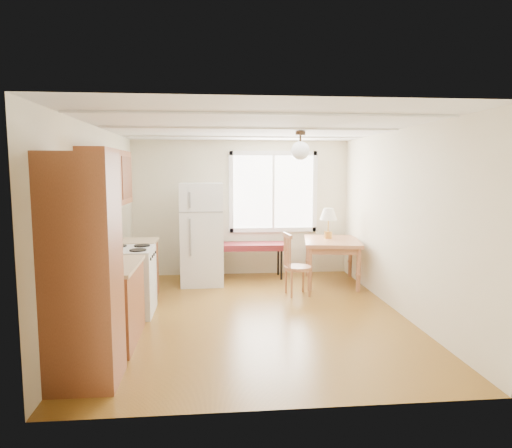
{
  "coord_description": "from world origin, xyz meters",
  "views": [
    {
      "loc": [
        -0.54,
        -5.98,
        1.94
      ],
      "look_at": [
        0.11,
        0.74,
        1.15
      ],
      "focal_mm": 32.0,
      "sensor_mm": 36.0,
      "label": 1
    }
  ],
  "objects": [
    {
      "name": "chair",
      "position": [
        0.69,
        0.9,
        0.55
      ],
      "size": [
        0.44,
        0.43,
        0.97
      ],
      "rotation": [
        0.0,
        0.0,
        0.14
      ],
      "color": "#925838",
      "rests_on": "ground"
    },
    {
      "name": "pendant_light",
      "position": [
        0.7,
        0.4,
        2.24
      ],
      "size": [
        0.26,
        0.26,
        0.4
      ],
      "color": "#2E2014",
      "rests_on": "room_shell"
    },
    {
      "name": "table_lamp",
      "position": [
        1.47,
        1.75,
        1.15
      ],
      "size": [
        0.31,
        0.31,
        0.53
      ],
      "rotation": [
        0.0,
        0.0,
        -0.21
      ],
      "color": "#BE8D3D",
      "rests_on": "dining_table"
    },
    {
      "name": "coffee_maker",
      "position": [
        -1.72,
        -1.0,
        1.02
      ],
      "size": [
        0.23,
        0.26,
        0.34
      ],
      "rotation": [
        0.0,
        0.0,
        -0.31
      ],
      "color": "black",
      "rests_on": "kitchen_run"
    },
    {
      "name": "kettle",
      "position": [
        -1.73,
        -0.55,
        1.01
      ],
      "size": [
        0.13,
        0.13,
        0.26
      ],
      "color": "red",
      "rests_on": "kitchen_run"
    },
    {
      "name": "room_shell",
      "position": [
        0.0,
        0.0,
        1.25
      ],
      "size": [
        4.6,
        5.6,
        2.62
      ],
      "color": "brown",
      "rests_on": "ground"
    },
    {
      "name": "bench",
      "position": [
        0.1,
        2.13,
        0.57
      ],
      "size": [
        1.4,
        0.56,
        0.64
      ],
      "rotation": [
        0.0,
        0.0,
        -0.04
      ],
      "color": "#551419",
      "rests_on": "ground"
    },
    {
      "name": "window_unit",
      "position": [
        0.6,
        2.47,
        1.55
      ],
      "size": [
        1.64,
        0.05,
        1.51
      ],
      "color": "white",
      "rests_on": "room_shell"
    },
    {
      "name": "dining_table",
      "position": [
        1.5,
        1.6,
        0.66
      ],
      "size": [
        1.12,
        1.37,
        0.76
      ],
      "rotation": [
        0.0,
        0.0,
        -0.18
      ],
      "color": "#925838",
      "rests_on": "ground"
    },
    {
      "name": "kitchen_run",
      "position": [
        -1.72,
        -0.63,
        0.84
      ],
      "size": [
        0.65,
        3.4,
        2.2
      ],
      "color": "brown",
      "rests_on": "ground"
    },
    {
      "name": "refrigerator",
      "position": [
        -0.72,
        1.79,
        0.87
      ],
      "size": [
        0.72,
        0.75,
        1.73
      ],
      "rotation": [
        0.0,
        0.0,
        0.01
      ],
      "color": "silver",
      "rests_on": "ground"
    }
  ]
}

